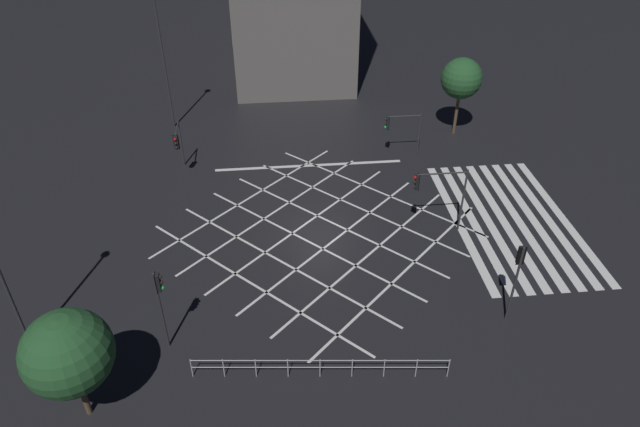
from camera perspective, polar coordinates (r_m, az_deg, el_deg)
name	(u,v)px	position (r m, az deg, el deg)	size (l,w,h in m)	color
ground_plane	(320,232)	(32.86, 0.00, -1.82)	(200.00, 200.00, 0.00)	black
road_markings	(440,221)	(34.47, 11.86, -0.70)	(19.09, 24.32, 0.01)	silver
traffic_light_nw_cross	(160,296)	(25.24, -15.70, -7.92)	(0.36, 0.39, 4.31)	#2D2D30
traffic_light_ne_main	(178,141)	(38.19, -14.03, 7.01)	(2.14, 0.36, 3.31)	#2D2D30
traffic_light_sw_main	(518,268)	(27.09, 19.17, -5.20)	(0.39, 0.36, 4.33)	#2D2D30
traffic_light_se_cross	(400,126)	(39.56, 8.00, 8.68)	(0.36, 2.54, 3.21)	#2D2D30
traffic_light_median_south	(437,187)	(31.92, 11.67, 2.57)	(0.36, 3.01, 3.99)	#2D2D30
street_lamp_east	(160,35)	(43.23, -15.75, 16.84)	(0.53, 0.53, 10.19)	#2D2D30
street_tree_near	(68,353)	(23.47, -23.92, -12.66)	(3.37, 3.37, 5.20)	brown
street_tree_far	(461,79)	(42.84, 13.96, 12.96)	(2.93, 2.93, 5.78)	brown
pedestrian_railing	(320,366)	(24.87, 0.00, -14.99)	(1.15, 10.88, 1.05)	#B7B7BC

